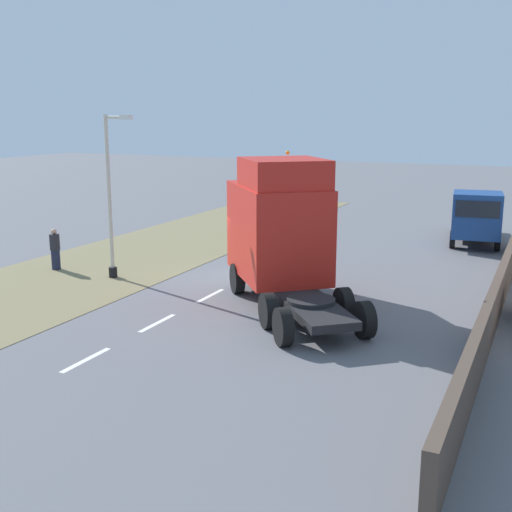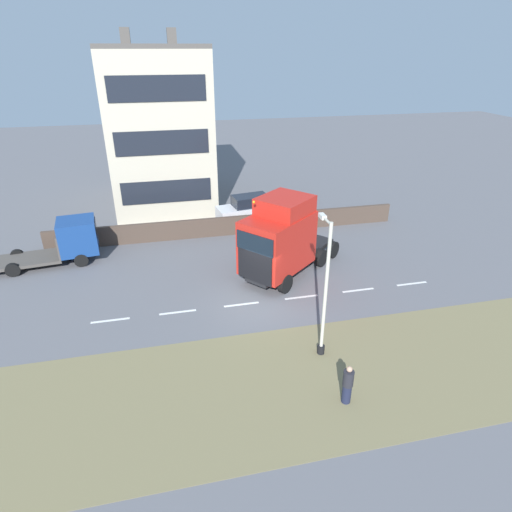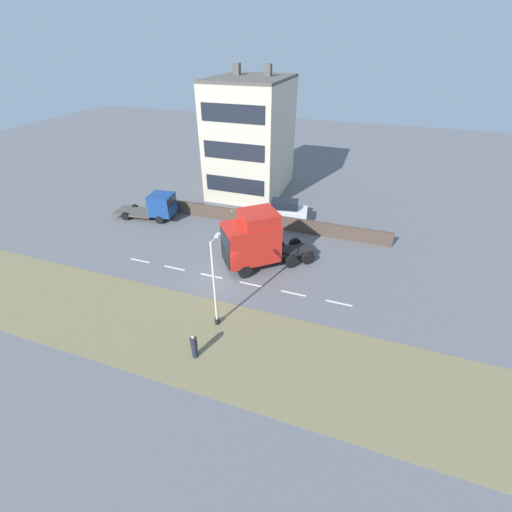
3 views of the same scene
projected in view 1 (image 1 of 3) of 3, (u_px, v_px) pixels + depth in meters
The scene contains 8 objects.
ground_plane at pixel (240, 280), 23.76m from camera, with size 120.00×120.00×0.00m, color slate.
grass_verge at pixel (109, 264), 26.23m from camera, with size 7.00×44.00×0.01m.
lane_markings at pixel (232, 285), 23.14m from camera, with size 0.16×17.80×0.00m.
boundary_wall at pixel (500, 291), 19.90m from camera, with size 0.25×24.00×1.32m.
lorry_cab at pixel (280, 230), 20.71m from camera, with size 6.42×6.95×4.81m.
flatbed_truck at pixel (476, 218), 29.35m from camera, with size 2.82×6.32×2.59m.
lamp_post at pixel (112, 205), 23.51m from camera, with size 1.28×0.31×6.01m.
pedestrian at pixel (55, 250), 25.20m from camera, with size 0.39×0.39×1.64m.
Camera 1 is at (10.26, -20.59, 6.03)m, focal length 45.00 mm.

